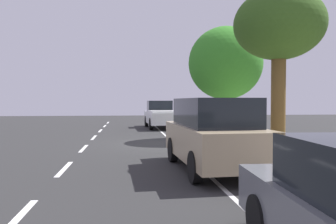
# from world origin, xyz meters

# --- Properties ---
(ground) EXTENTS (61.46, 61.46, 0.00)m
(ground) POSITION_xyz_m (0.00, 0.00, 0.00)
(ground) COLOR #2B2B2B
(sidewalk) EXTENTS (4.39, 38.41, 0.15)m
(sidewalk) POSITION_xyz_m (4.29, 0.00, 0.08)
(sidewalk) COLOR #A69B8A
(sidewalk) RESTS_ON ground
(curb_edge) EXTENTS (0.16, 38.41, 0.15)m
(curb_edge) POSITION_xyz_m (2.02, 0.00, 0.08)
(curb_edge) COLOR gray
(curb_edge) RESTS_ON ground
(lane_stripe_centre) EXTENTS (0.14, 35.80, 0.01)m
(lane_stripe_centre) POSITION_xyz_m (-3.30, -1.31, 0.00)
(lane_stripe_centre) COLOR white
(lane_stripe_centre) RESTS_ON ground
(lane_stripe_bike_edge) EXTENTS (0.12, 38.41, 0.01)m
(lane_stripe_bike_edge) POSITION_xyz_m (0.55, 0.00, 0.00)
(lane_stripe_bike_edge) COLOR white
(lane_stripe_bike_edge) RESTS_ON ground
(parked_suv_tan_second) EXTENTS (2.14, 4.79, 1.99)m
(parked_suv_tan_second) POSITION_xyz_m (0.84, -6.11, 1.03)
(parked_suv_tan_second) COLOR tan
(parked_suv_tan_second) RESTS_ON ground
(parked_pickup_white_mid) EXTENTS (2.19, 5.38, 1.95)m
(parked_pickup_white_mid) POSITION_xyz_m (0.83, 9.03, 0.90)
(parked_pickup_white_mid) COLOR white
(parked_pickup_white_mid) RESTS_ON ground
(bicycle_at_curb) EXTENTS (1.29, 1.25, 0.77)m
(bicycle_at_curb) POSITION_xyz_m (1.56, 3.46, 0.38)
(bicycle_at_curb) COLOR black
(bicycle_at_curb) RESTS_ON ground
(cyclist_with_backpack) EXTENTS (0.54, 0.55, 1.74)m
(cyclist_with_backpack) POSITION_xyz_m (1.77, 3.03, 1.06)
(cyclist_with_backpack) COLOR #C6B284
(cyclist_with_backpack) RESTS_ON ground
(street_tree_near_cyclist) EXTENTS (2.91, 2.91, 5.37)m
(street_tree_near_cyclist) POSITION_xyz_m (3.34, -4.74, 4.29)
(street_tree_near_cyclist) COLOR brown
(street_tree_near_cyclist) RESTS_ON sidewalk
(street_tree_mid_block) EXTENTS (3.69, 3.69, 5.48)m
(street_tree_mid_block) POSITION_xyz_m (3.34, 1.38, 3.80)
(street_tree_mid_block) COLOR brown
(street_tree_mid_block) RESTS_ON sidewalk
(fire_hydrant) EXTENTS (0.22, 0.22, 0.84)m
(fire_hydrant) POSITION_xyz_m (2.45, 10.14, 0.58)
(fire_hydrant) COLOR red
(fire_hydrant) RESTS_ON sidewalk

